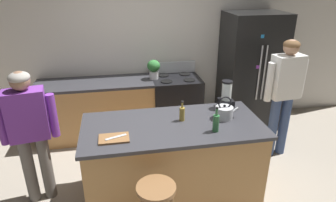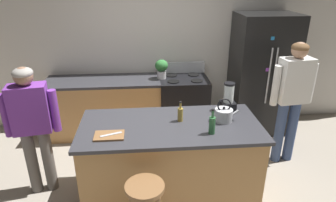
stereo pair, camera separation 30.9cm
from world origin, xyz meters
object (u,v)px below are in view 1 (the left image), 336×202
bottle_vinegar (182,113)px  tea_kettle (224,112)px  bottle_olive_oil (216,123)px  person_by_island_left (29,127)px  person_by_sink_right (284,89)px  stove_range (176,104)px  cutting_board (114,138)px  chef_knife (116,137)px  bar_stool (156,201)px  blender_appliance (226,96)px  kitchen_island (173,159)px  potted_plant (154,68)px  refrigerator (250,72)px

bottle_vinegar → tea_kettle: size_ratio=0.86×
bottle_olive_oil → person_by_island_left: bearing=167.9°
person_by_island_left → person_by_sink_right: person_by_sink_right is taller
stove_range → bottle_vinegar: size_ratio=4.64×
cutting_board → stove_range: bearing=60.1°
bottle_vinegar → chef_knife: 0.79m
bar_stool → blender_appliance: blender_appliance is taller
kitchen_island → chef_knife: 0.81m
stove_range → bottle_olive_oil: bearing=-88.3°
person_by_sink_right → potted_plant: bearing=148.2°
stove_range → person_by_island_left: bearing=-144.4°
tea_kettle → chef_knife: 1.24m
refrigerator → cutting_board: refrigerator is taller
person_by_island_left → person_by_sink_right: size_ratio=0.93×
person_by_sink_right → bar_stool: person_by_sink_right is taller
tea_kettle → potted_plant: bearing=111.4°
blender_appliance → tea_kettle: bearing=-113.8°
person_by_island_left → bottle_olive_oil: 1.97m
person_by_island_left → bar_stool: person_by_island_left is taller
refrigerator → chef_knife: bearing=-142.4°
bar_stool → tea_kettle: (0.90, 0.76, 0.45)m
bottle_olive_oil → cutting_board: bearing=178.7°
kitchen_island → bottle_vinegar: bearing=32.5°
bar_stool → blender_appliance: bearing=45.8°
person_by_sink_right → tea_kettle: 1.15m
blender_appliance → bottle_vinegar: bearing=-157.4°
refrigerator → bar_stool: (-1.89, -2.22, -0.41)m
potted_plant → cutting_board: potted_plant is taller
bar_stool → bottle_olive_oil: bottle_olive_oil is taller
tea_kettle → bottle_olive_oil: bearing=-125.5°
kitchen_island → person_by_island_left: person_by_island_left is taller
cutting_board → refrigerator: bearing=37.3°
stove_range → person_by_island_left: 2.35m
person_by_sink_right → bar_stool: size_ratio=2.40×
bottle_olive_oil → chef_knife: 1.03m
person_by_sink_right → refrigerator: bearing=92.2°
refrigerator → bottle_vinegar: 2.05m
person_by_island_left → cutting_board: 0.96m
person_by_island_left → bottle_olive_oil: bearing=-12.1°
bar_stool → cutting_board: (-0.34, 0.52, 0.39)m
person_by_island_left → chef_knife: person_by_island_left is taller
stove_range → potted_plant: potted_plant is taller
bar_stool → chef_knife: (-0.32, 0.52, 0.40)m
person_by_sink_right → blender_appliance: person_by_sink_right is taller
kitchen_island → bottle_olive_oil: bearing=-29.6°
refrigerator → stove_range: refrigerator is taller
refrigerator → tea_kettle: bearing=-124.3°
person_by_island_left → tea_kettle: bearing=-3.8°
stove_range → chef_knife: (-0.98, -1.73, 0.47)m
refrigerator → cutting_board: 2.81m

